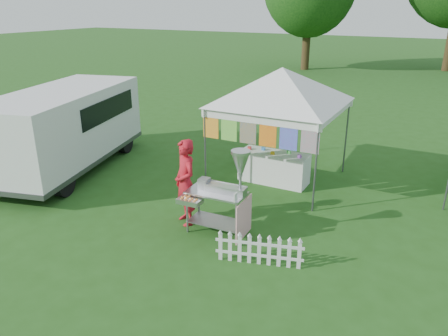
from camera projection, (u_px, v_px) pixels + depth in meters
The scene contains 7 objects.
ground at pixel (214, 236), 8.96m from camera, with size 120.00×120.00×0.00m, color #224E16.
canopy_main at pixel (282, 68), 10.78m from camera, with size 4.24×4.24×3.45m.
donut_cart at pixel (225, 186), 8.65m from camera, with size 1.33×0.96×1.86m.
vendor at pixel (185, 182), 9.21m from camera, with size 0.68×0.45×1.88m, color red.
cargo_van at pixel (67, 126), 12.32m from camera, with size 3.49×5.82×2.26m.
picket_fence at pixel (259, 250), 7.91m from camera, with size 1.56×0.47×0.56m.
display_table at pixel (274, 167), 11.55m from camera, with size 1.80×0.70×0.82m, color white.
Camera 1 is at (3.88, -6.86, 4.49)m, focal length 35.00 mm.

